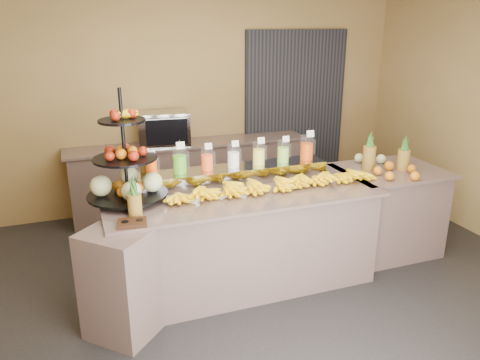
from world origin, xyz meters
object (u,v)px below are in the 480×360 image
right_fruit_pile (391,165)px  oven_warmer (163,128)px  banana_heap (277,181)px  fruit_stand (132,173)px  pitcher_tray (233,175)px  condiment_caddy (132,223)px

right_fruit_pile → oven_warmer: size_ratio=0.78×
banana_heap → fruit_stand: bearing=171.6°
pitcher_tray → fruit_stand: (-0.97, -0.14, 0.17)m
fruit_stand → oven_warmer: bearing=85.2°
banana_heap → right_fruit_pile: right_fruit_pile is taller
pitcher_tray → condiment_caddy: bearing=-147.0°
banana_heap → right_fruit_pile: (1.29, 0.05, 0.01)m
banana_heap → condiment_caddy: banana_heap is taller
banana_heap → pitcher_tray: bearing=132.8°
pitcher_tray → oven_warmer: 1.71m
banana_heap → fruit_stand: 1.30m
banana_heap → fruit_stand: size_ratio=2.11×
banana_heap → condiment_caddy: 1.41m
right_fruit_pile → oven_warmer: 2.76m
fruit_stand → oven_warmer: fruit_stand is taller
condiment_caddy → right_fruit_pile: 2.69m
banana_heap → right_fruit_pile: bearing=2.1°
condiment_caddy → banana_heap: bearing=14.6°
fruit_stand → condiment_caddy: size_ratio=4.52×
condiment_caddy → oven_warmer: size_ratio=0.34×
condiment_caddy → pitcher_tray: bearing=33.0°
right_fruit_pile → oven_warmer: (-1.94, 1.95, 0.13)m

